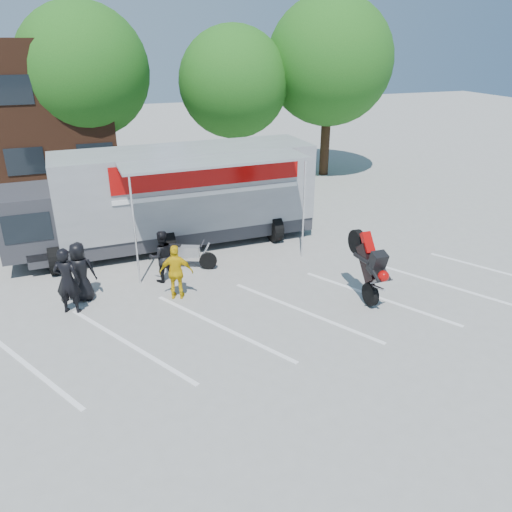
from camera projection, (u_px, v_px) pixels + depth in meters
ground at (224, 348)px, 12.27m from camera, size 100.00×100.00×0.00m
parking_bay_lines at (214, 328)px, 13.13m from camera, size 18.09×13.33×0.01m
tree_left at (83, 71)px, 23.20m from camera, size 6.12×6.12×8.64m
tree_mid at (234, 83)px, 24.75m from camera, size 5.44×5.44×7.68m
tree_right at (329, 61)px, 25.48m from camera, size 6.46×6.46×9.12m
transporter_truck at (177, 244)px, 18.48m from camera, size 11.13×5.62×3.49m
parked_motorcycle at (188, 268)px, 16.53m from camera, size 2.05×1.37×1.02m
stunt_bike_rider at (356, 294)px, 14.87m from camera, size 0.90×1.90×2.22m
spectator_leather_a at (80, 272)px, 14.23m from camera, size 0.96×0.73×1.77m
spectator_leather_b at (67, 281)px, 13.54m from camera, size 0.82×0.70×1.92m
spectator_leather_c at (162, 256)px, 15.37m from camera, size 0.86×0.69×1.66m
spectator_hivis at (176, 272)px, 14.34m from camera, size 1.05×0.69×1.65m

